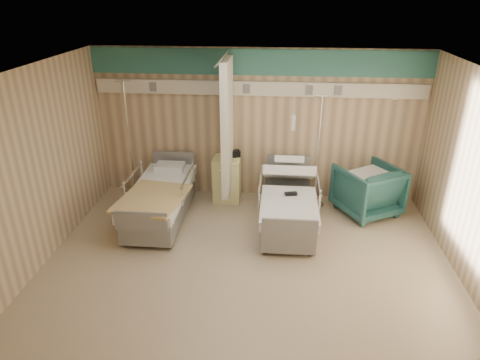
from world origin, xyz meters
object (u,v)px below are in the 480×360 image
bedside_cabinet (227,179)px  visitor_armchair (367,190)px  bed_left (161,204)px  iv_stand_right (315,184)px  iv_stand_left (133,172)px  bed_right (288,209)px

bedside_cabinet → visitor_armchair: (2.56, -0.30, 0.03)m
bed_left → iv_stand_right: iv_stand_right is taller
iv_stand_right → iv_stand_left: size_ratio=0.93×
visitor_armchair → bed_left: bearing=-20.3°
iv_stand_left → iv_stand_right: bearing=-2.8°
visitor_armchair → bed_right: bearing=-6.7°
bed_left → visitor_armchair: size_ratio=2.18×
visitor_armchair → bedside_cabinet: bearing=-36.5°
iv_stand_right → bedside_cabinet: bearing=176.4°
bed_left → iv_stand_left: iv_stand_left is taller
bed_left → iv_stand_right: bearing=16.4°
bedside_cabinet → visitor_armchair: size_ratio=0.86×
bed_right → iv_stand_right: bearing=57.8°
bed_right → visitor_armchair: 1.54m
bed_right → bedside_cabinet: (-1.15, 0.90, 0.11)m
bed_right → iv_stand_left: iv_stand_left is taller
bed_left → bedside_cabinet: (1.05, 0.90, 0.11)m
bed_right → bedside_cabinet: bearing=142.0°
iv_stand_right → iv_stand_left: (-3.49, 0.17, 0.03)m
visitor_armchair → iv_stand_left: size_ratio=0.44×
bed_right → bed_left: same height
visitor_armchair → iv_stand_right: iv_stand_right is taller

